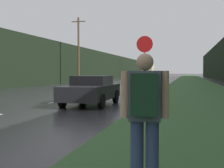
# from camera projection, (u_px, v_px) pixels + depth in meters

# --- Properties ---
(grass_verge) EXTENTS (6.00, 240.00, 0.02)m
(grass_verge) POSITION_uv_depth(u_px,v_px,m) (194.00, 84.00, 39.21)
(grass_verge) COLOR #33562D
(grass_verge) RESTS_ON ground_plane
(lane_stripe_c) EXTENTS (0.12, 3.00, 0.01)m
(lane_stripe_c) POSITION_uv_depth(u_px,v_px,m) (61.00, 101.00, 16.77)
(lane_stripe_c) COLOR silver
(lane_stripe_c) RESTS_ON ground_plane
(lane_stripe_d) EXTENTS (0.12, 3.00, 0.01)m
(lane_stripe_d) POSITION_uv_depth(u_px,v_px,m) (97.00, 92.00, 23.57)
(lane_stripe_d) COLOR silver
(lane_stripe_d) RESTS_ON ground_plane
(lane_stripe_e) EXTENTS (0.12, 3.00, 0.01)m
(lane_stripe_e) POSITION_uv_depth(u_px,v_px,m) (117.00, 88.00, 30.37)
(lane_stripe_e) COLOR silver
(lane_stripe_e) RESTS_ON ground_plane
(treeline_far_side) EXTENTS (2.00, 140.00, 5.48)m
(treeline_far_side) POSITION_uv_depth(u_px,v_px,m) (84.00, 65.00, 53.00)
(treeline_far_side) COLOR black
(treeline_far_side) RESTS_ON ground_plane
(utility_pole_far) EXTENTS (1.80, 0.24, 8.34)m
(utility_pole_far) POSITION_uv_depth(u_px,v_px,m) (79.00, 50.00, 39.02)
(utility_pole_far) COLOR #4C3823
(utility_pole_far) RESTS_ON ground_plane
(stop_sign) EXTENTS (0.73, 0.07, 3.15)m
(stop_sign) POSITION_uv_depth(u_px,v_px,m) (145.00, 63.00, 13.93)
(stop_sign) COLOR slate
(stop_sign) RESTS_ON ground_plane
(hitchhiker_with_backpack) EXTENTS (0.62, 0.45, 1.78)m
(hitchhiker_with_backpack) POSITION_uv_depth(u_px,v_px,m) (145.00, 112.00, 4.03)
(hitchhiker_with_backpack) COLOR navy
(hitchhiker_with_backpack) RESTS_ON ground_plane
(car_passing_near) EXTENTS (1.95, 4.31, 1.36)m
(car_passing_near) POSITION_uv_depth(u_px,v_px,m) (91.00, 90.00, 14.60)
(car_passing_near) COLOR black
(car_passing_near) RESTS_ON ground_plane
(car_passing_far) EXTENTS (2.05, 4.34, 1.32)m
(car_passing_far) POSITION_uv_depth(u_px,v_px,m) (153.00, 78.00, 41.89)
(car_passing_far) COLOR #BCBCBC
(car_passing_far) RESTS_ON ground_plane
(delivery_truck) EXTENTS (2.53, 8.30, 3.40)m
(delivery_truck) POSITION_uv_depth(u_px,v_px,m) (148.00, 71.00, 73.69)
(delivery_truck) COLOR #6E684F
(delivery_truck) RESTS_ON ground_plane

